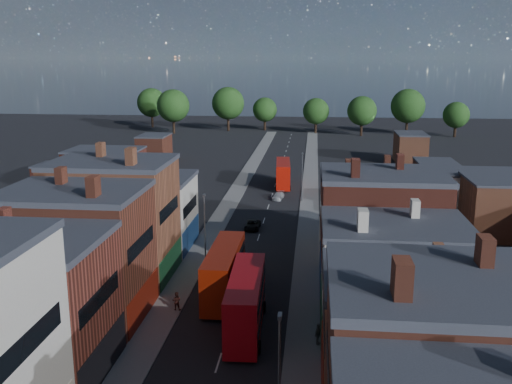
% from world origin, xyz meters
% --- Properties ---
extents(pavement_west, '(3.00, 200.00, 0.12)m').
position_xyz_m(pavement_west, '(-6.50, 50.00, 0.06)').
color(pavement_west, gray).
rests_on(pavement_west, ground).
extents(pavement_east, '(3.00, 200.00, 0.12)m').
position_xyz_m(pavement_east, '(6.50, 50.00, 0.06)').
color(pavement_east, gray).
rests_on(pavement_east, ground).
extents(terrace_east, '(12.00, 80.00, 13.25)m').
position_xyz_m(terrace_east, '(14.00, 0.00, 6.63)').
color(terrace_east, maroon).
rests_on(terrace_east, ground).
extents(lamp_post_1, '(0.25, 0.70, 8.12)m').
position_xyz_m(lamp_post_1, '(5.20, 0.00, 4.70)').
color(lamp_post_1, slate).
rests_on(lamp_post_1, ground).
extents(lamp_post_2, '(0.25, 0.70, 8.12)m').
position_xyz_m(lamp_post_2, '(-5.20, 30.00, 4.70)').
color(lamp_post_2, slate).
rests_on(lamp_post_2, ground).
extents(lamp_post_3, '(0.25, 0.70, 8.12)m').
position_xyz_m(lamp_post_3, '(5.20, 60.00, 4.70)').
color(lamp_post_3, slate).
rests_on(lamp_post_3, ground).
extents(bus_0, '(3.01, 11.69, 5.04)m').
position_xyz_m(bus_0, '(-1.50, 20.47, 2.72)').
color(bus_0, '#A01E09').
rests_on(bus_0, ground).
extents(bus_1, '(3.30, 11.87, 5.09)m').
position_xyz_m(bus_1, '(1.50, 13.54, 2.75)').
color(bus_1, red).
rests_on(bus_1, ground).
extents(bus_2, '(3.23, 10.95, 4.67)m').
position_xyz_m(bus_2, '(1.50, 70.89, 2.52)').
color(bus_2, '#B71408').
rests_on(bus_2, ground).
extents(car_2, '(2.06, 4.27, 1.17)m').
position_xyz_m(car_2, '(-1.20, 43.70, 0.59)').
color(car_2, black).
rests_on(car_2, ground).
extents(car_3, '(2.05, 3.97, 1.10)m').
position_xyz_m(car_3, '(1.25, 61.23, 0.55)').
color(car_3, silver).
rests_on(car_3, ground).
extents(ped_1, '(0.86, 0.48, 1.75)m').
position_xyz_m(ped_1, '(-5.44, 16.86, 1.00)').
color(ped_1, '#391B16').
rests_on(ped_1, pavement_west).
extents(ped_3, '(0.88, 1.16, 1.81)m').
position_xyz_m(ped_3, '(7.70, 11.59, 1.02)').
color(ped_3, '#635C54').
rests_on(ped_3, pavement_east).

